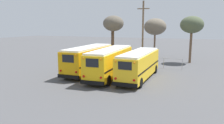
# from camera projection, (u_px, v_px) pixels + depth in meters

# --- Properties ---
(ground_plane) EXTENTS (160.00, 160.00, 0.00)m
(ground_plane) POSITION_uv_depth(u_px,v_px,m) (111.00, 76.00, 25.40)
(ground_plane) COLOR #4C4C4F
(school_bus_0) EXTENTS (2.88, 9.94, 3.28)m
(school_bus_0) POSITION_uv_depth(u_px,v_px,m) (89.00, 59.00, 27.21)
(school_bus_0) COLOR #E5A00C
(school_bus_0) RESTS_ON ground
(school_bus_1) EXTENTS (2.99, 10.60, 3.24)m
(school_bus_1) POSITION_uv_depth(u_px,v_px,m) (111.00, 61.00, 25.09)
(school_bus_1) COLOR yellow
(school_bus_1) RESTS_ON ground
(school_bus_2) EXTENTS (2.53, 9.88, 3.04)m
(school_bus_2) POSITION_uv_depth(u_px,v_px,m) (139.00, 64.00, 24.11)
(school_bus_2) COLOR yellow
(school_bus_2) RESTS_ON ground
(utility_pole) EXTENTS (1.80, 0.26, 9.42)m
(utility_pole) POSITION_uv_depth(u_px,v_px,m) (143.00, 32.00, 32.40)
(utility_pole) COLOR brown
(utility_pole) RESTS_ON ground
(bare_tree_0) EXTENTS (2.53, 2.53, 7.29)m
(bare_tree_0) POSITION_uv_depth(u_px,v_px,m) (112.00, 24.00, 43.21)
(bare_tree_0) COLOR #473323
(bare_tree_0) RESTS_ON ground
(bare_tree_1) EXTENTS (3.53, 3.53, 7.31)m
(bare_tree_1) POSITION_uv_depth(u_px,v_px,m) (192.00, 25.00, 33.73)
(bare_tree_1) COLOR brown
(bare_tree_1) RESTS_ON ground
(bare_tree_2) EXTENTS (4.07, 4.07, 7.17)m
(bare_tree_2) POSITION_uv_depth(u_px,v_px,m) (155.00, 27.00, 40.31)
(bare_tree_2) COLOR brown
(bare_tree_2) RESTS_ON ground
(bare_tree_3) EXTENTS (3.45, 3.45, 7.50)m
(bare_tree_3) POSITION_uv_depth(u_px,v_px,m) (113.00, 24.00, 36.39)
(bare_tree_3) COLOR brown
(bare_tree_3) RESTS_ON ground
(fence_line) EXTENTS (14.71, 0.06, 1.42)m
(fence_line) POSITION_uv_depth(u_px,v_px,m) (130.00, 59.00, 31.95)
(fence_line) COLOR #939399
(fence_line) RESTS_ON ground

